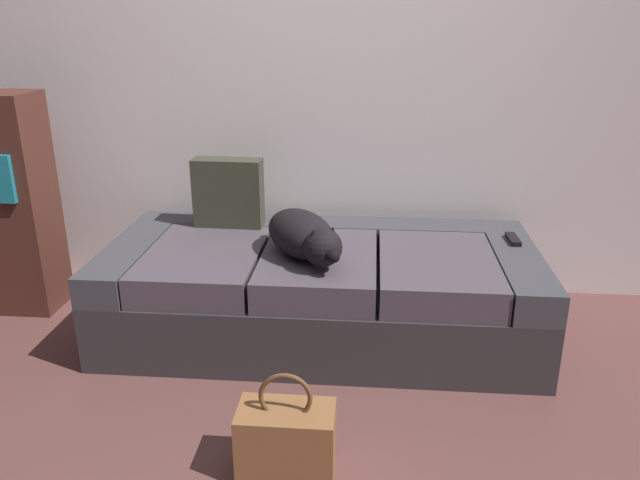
{
  "coord_description": "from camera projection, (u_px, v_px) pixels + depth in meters",
  "views": [
    {
      "loc": [
        0.23,
        -1.64,
        1.45
      ],
      "look_at": [
        0.0,
        0.99,
        0.49
      ],
      "focal_mm": 35.13,
      "sensor_mm": 36.0,
      "label": 1
    }
  ],
  "objects": [
    {
      "name": "tv_remote",
      "position": [
        513.0,
        239.0,
        2.94
      ],
      "size": [
        0.05,
        0.15,
        0.02
      ],
      "primitive_type": "cube",
      "rotation": [
        0.0,
        0.0,
        0.04
      ],
      "color": "black",
      "rests_on": "couch"
    },
    {
      "name": "throw_pillow",
      "position": [
        228.0,
        193.0,
        3.1
      ],
      "size": [
        0.34,
        0.13,
        0.34
      ],
      "primitive_type": "cube",
      "rotation": [
        0.0,
        0.0,
        -0.03
      ],
      "color": "#3A3B2C",
      "rests_on": "couch"
    },
    {
      "name": "dog_dark",
      "position": [
        305.0,
        236.0,
        2.72
      ],
      "size": [
        0.44,
        0.54,
        0.2
      ],
      "color": "black",
      "rests_on": "couch"
    },
    {
      "name": "back_wall",
      "position": [
        331.0,
        23.0,
        3.11
      ],
      "size": [
        6.4,
        0.1,
        2.8
      ],
      "primitive_type": "cube",
      "color": "white",
      "rests_on": "ground"
    },
    {
      "name": "couch",
      "position": [
        321.0,
        290.0,
        2.95
      ],
      "size": [
        1.97,
        0.93,
        0.44
      ],
      "color": "#343134",
      "rests_on": "ground"
    },
    {
      "name": "handbag",
      "position": [
        286.0,
        439.0,
        2.06
      ],
      "size": [
        0.32,
        0.18,
        0.38
      ],
      "color": "#915D36",
      "rests_on": "ground"
    }
  ]
}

